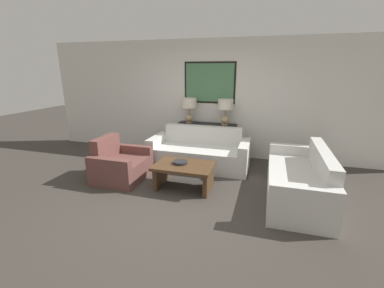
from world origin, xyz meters
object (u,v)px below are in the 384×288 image
at_px(couch_by_side, 299,181).
at_px(armchair_near_back_wall, 120,165).
at_px(table_lamp_right, 225,108).
at_px(coffee_table, 184,171).
at_px(decorative_bowl, 180,162).
at_px(table_lamp_left, 189,106).
at_px(couch_by_back_wall, 199,153).
at_px(console_table, 206,140).

bearing_deg(couch_by_side, armchair_near_back_wall, -176.85).
bearing_deg(armchair_near_back_wall, table_lamp_right, 45.01).
xyz_separation_m(couch_by_side, coffee_table, (-1.87, -0.22, 0.03)).
distance_m(table_lamp_right, couch_by_side, 2.29).
distance_m(couch_by_side, decorative_bowl, 1.96).
xyz_separation_m(table_lamp_left, couch_by_back_wall, (0.42, -0.62, -0.90)).
distance_m(console_table, table_lamp_left, 0.89).
xyz_separation_m(couch_by_back_wall, decorative_bowl, (-0.05, -1.08, 0.18)).
bearing_deg(couch_by_side, coffee_table, -173.15).
xyz_separation_m(table_lamp_left, table_lamp_right, (0.83, 0.00, 0.00)).
bearing_deg(table_lamp_right, couch_by_back_wall, -123.82).
xyz_separation_m(table_lamp_left, armchair_near_back_wall, (-0.84, -1.68, -0.92)).
relative_size(table_lamp_left, couch_by_side, 0.28).
bearing_deg(coffee_table, table_lamp_right, 77.07).
distance_m(coffee_table, decorative_bowl, 0.17).
relative_size(table_lamp_left, couch_by_back_wall, 0.28).
xyz_separation_m(console_table, coffee_table, (0.02, -1.73, -0.09)).
bearing_deg(console_table, armchair_near_back_wall, -126.90).
height_order(table_lamp_left, coffee_table, table_lamp_left).
height_order(table_lamp_left, couch_by_back_wall, table_lamp_left).
bearing_deg(armchair_near_back_wall, couch_by_side, 3.15).
xyz_separation_m(table_lamp_left, couch_by_side, (2.31, -1.50, -0.90)).
height_order(couch_by_back_wall, decorative_bowl, couch_by_back_wall).
height_order(console_table, table_lamp_right, table_lamp_right).
height_order(console_table, couch_by_back_wall, couch_by_back_wall).
height_order(couch_by_side, armchair_near_back_wall, couch_by_side).
relative_size(console_table, armchair_near_back_wall, 1.38).
bearing_deg(console_table, couch_by_back_wall, -90.00).
bearing_deg(table_lamp_left, armchair_near_back_wall, -116.66).
bearing_deg(console_table, couch_by_side, -38.50).
bearing_deg(coffee_table, console_table, 90.67).
height_order(coffee_table, decorative_bowl, decorative_bowl).
bearing_deg(table_lamp_right, decorative_bowl, -105.42).
bearing_deg(couch_by_back_wall, coffee_table, -88.95).
bearing_deg(table_lamp_right, couch_by_side, -45.59).
bearing_deg(couch_by_back_wall, decorative_bowl, -92.78).
bearing_deg(armchair_near_back_wall, console_table, 53.10).
distance_m(console_table, decorative_bowl, 1.70).
xyz_separation_m(console_table, couch_by_back_wall, (0.00, -0.62, -0.12)).
bearing_deg(console_table, coffee_table, -89.33).
bearing_deg(console_table, table_lamp_left, 180.00).
bearing_deg(coffee_table, decorative_bowl, 160.25).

